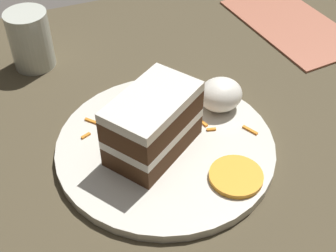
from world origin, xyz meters
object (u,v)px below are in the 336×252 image
Objects in this scene: cream_dollop at (221,95)px; drinking_glass at (31,43)px; menu_card at (291,24)px; cake_slice at (153,124)px; orange_garnish at (236,176)px; plate at (168,146)px.

drinking_glass is (0.23, -0.24, 0.00)m from cream_dollop.
menu_card is at bearing 173.68° from drinking_glass.
orange_garnish is (-0.08, 0.09, -0.04)m from cake_slice.
menu_card is at bearing -132.58° from orange_garnish.
menu_card is (-0.34, -0.22, -0.00)m from plate.
plate reaches higher than menu_card.
cake_slice is 0.30m from drinking_glass.
menu_card is at bearing -143.36° from cream_dollop.
cream_dollop is 0.31m from menu_card.
cream_dollop is 0.66× the size of drinking_glass.
cake_slice reaches higher than orange_garnish.
drinking_glass is at bearing 168.33° from menu_card.
cake_slice reaches higher than menu_card.
cake_slice is (0.02, 0.00, 0.05)m from plate.
plate is at bearing -152.57° from menu_card.
drinking_glass reaches higher than plate.
orange_garnish is at bearing -137.94° from menu_card.
cream_dollop is 0.33m from drinking_glass.
orange_garnish reaches higher than plate.
orange_garnish is at bearing -172.99° from cake_slice.
drinking_glass is 0.36× the size of menu_card.
drinking_glass is at bearing -62.58° from orange_garnish.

